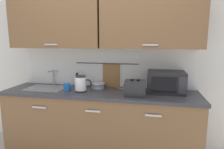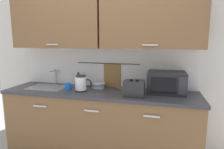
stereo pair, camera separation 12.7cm
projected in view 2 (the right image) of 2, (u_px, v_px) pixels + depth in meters
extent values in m
cube|color=brown|center=(100.00, 125.00, 2.63)|extent=(2.50, 0.60, 0.86)
cube|color=#B7B7BC|center=(40.00, 106.00, 2.45)|extent=(0.18, 0.02, 0.02)
cube|color=#B7B7BC|center=(92.00, 111.00, 2.28)|extent=(0.18, 0.02, 0.02)
cube|color=#B7B7BC|center=(152.00, 116.00, 2.12)|extent=(0.18, 0.02, 0.02)
cube|color=#333338|center=(100.00, 92.00, 2.55)|extent=(2.53, 0.63, 0.04)
cube|color=#9EA0A5|center=(48.00, 90.00, 2.77)|extent=(0.52, 0.38, 0.09)
cube|color=silver|center=(106.00, 62.00, 2.81)|extent=(3.70, 0.06, 2.50)
cube|color=silver|center=(106.00, 67.00, 2.78)|extent=(2.50, 0.01, 0.55)
cube|color=brown|center=(58.00, 22.00, 2.68)|extent=(1.24, 0.33, 0.70)
cube|color=#B7B7BC|center=(52.00, 44.00, 2.56)|extent=(0.18, 0.01, 0.02)
cube|color=brown|center=(152.00, 20.00, 2.37)|extent=(1.24, 0.33, 0.70)
cube|color=#B7B7BC|center=(150.00, 45.00, 2.26)|extent=(0.18, 0.01, 0.02)
cylinder|color=#333338|center=(108.00, 63.00, 2.76)|extent=(0.90, 0.01, 0.01)
cube|color=olive|center=(112.00, 76.00, 2.77)|extent=(0.24, 0.02, 0.34)
cylinder|color=#B2B5BA|center=(56.00, 77.00, 2.96)|extent=(0.03, 0.03, 0.22)
cylinder|color=#B2B5BA|center=(52.00, 71.00, 2.87)|extent=(0.02, 0.16, 0.02)
cube|color=#B2B5BA|center=(58.00, 71.00, 2.93)|extent=(0.07, 0.02, 0.01)
cube|color=black|center=(166.00, 82.00, 2.43)|extent=(0.46, 0.34, 0.27)
cube|color=black|center=(164.00, 85.00, 2.27)|extent=(0.29, 0.01, 0.18)
cube|color=#2D2D33|center=(183.00, 86.00, 2.22)|extent=(0.09, 0.01, 0.21)
cylinder|color=black|center=(81.00, 90.00, 2.55)|extent=(0.16, 0.16, 0.02)
cylinder|color=white|center=(81.00, 83.00, 2.53)|extent=(0.15, 0.15, 0.17)
cylinder|color=#262628|center=(81.00, 76.00, 2.51)|extent=(0.13, 0.13, 0.02)
torus|color=black|center=(88.00, 83.00, 2.51)|extent=(0.11, 0.02, 0.11)
cylinder|color=#3F8CD8|center=(79.00, 81.00, 2.82)|extent=(0.06, 0.06, 0.16)
cylinder|color=black|center=(78.00, 74.00, 2.80)|extent=(0.03, 0.03, 0.04)
cylinder|color=blue|center=(68.00, 86.00, 2.60)|extent=(0.08, 0.08, 0.09)
torus|color=blue|center=(71.00, 86.00, 2.59)|extent=(0.06, 0.01, 0.06)
cylinder|color=#A5ADB7|center=(98.00, 85.00, 2.70)|extent=(0.17, 0.17, 0.07)
torus|color=#A5ADB7|center=(98.00, 83.00, 2.69)|extent=(0.21, 0.21, 0.01)
cube|color=#232326|center=(134.00, 88.00, 2.29)|extent=(0.24, 0.17, 0.19)
cube|color=black|center=(131.00, 81.00, 2.28)|extent=(0.03, 0.12, 0.01)
cube|color=black|center=(137.00, 81.00, 2.27)|extent=(0.03, 0.12, 0.01)
cube|color=black|center=(124.00, 85.00, 2.32)|extent=(0.02, 0.02, 0.02)
cube|color=#9E7042|center=(123.00, 89.00, 2.63)|extent=(0.19, 0.13, 0.01)
ellipsoid|color=#9E7042|center=(131.00, 91.00, 2.54)|extent=(0.07, 0.07, 0.01)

